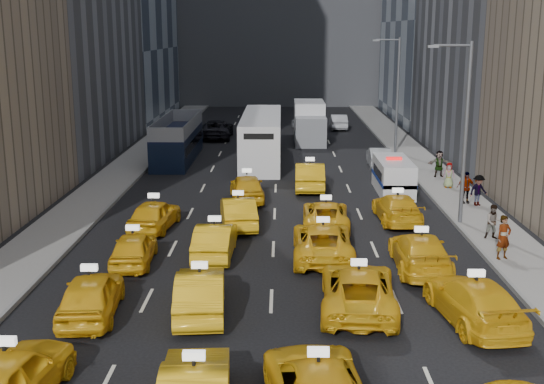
# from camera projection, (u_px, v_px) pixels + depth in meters

# --- Properties ---
(ground) EXTENTS (160.00, 160.00, 0.00)m
(ground) POSITION_uv_depth(u_px,v_px,m) (270.00, 324.00, 22.57)
(ground) COLOR black
(ground) RESTS_ON ground
(sidewalk_west) EXTENTS (3.00, 90.00, 0.15)m
(sidewalk_west) POSITION_uv_depth(u_px,v_px,m) (124.00, 170.00, 47.01)
(sidewalk_west) COLOR gray
(sidewalk_west) RESTS_ON ground
(sidewalk_east) EXTENTS (3.00, 90.00, 0.15)m
(sidewalk_east) POSITION_uv_depth(u_px,v_px,m) (429.00, 171.00, 46.73)
(sidewalk_east) COLOR gray
(sidewalk_east) RESTS_ON ground
(curb_west) EXTENTS (0.15, 90.00, 0.18)m
(curb_west) POSITION_uv_depth(u_px,v_px,m) (145.00, 170.00, 46.99)
(curb_west) COLOR slate
(curb_west) RESTS_ON ground
(curb_east) EXTENTS (0.15, 90.00, 0.18)m
(curb_east) POSITION_uv_depth(u_px,v_px,m) (408.00, 171.00, 46.75)
(curb_east) COLOR slate
(curb_east) RESTS_ON ground
(streetlight_near) EXTENTS (2.15, 0.22, 9.00)m
(streetlight_near) POSITION_uv_depth(u_px,v_px,m) (464.00, 127.00, 32.98)
(streetlight_near) COLOR #595B60
(streetlight_near) RESTS_ON ground
(streetlight_far) EXTENTS (2.15, 0.22, 9.00)m
(streetlight_far) POSITION_uv_depth(u_px,v_px,m) (396.00, 91.00, 52.44)
(streetlight_far) COLOR #595B60
(streetlight_far) RESTS_ON ground
(taxi_0) EXTENTS (2.52, 4.97, 1.62)m
(taxi_0) POSITION_uv_depth(u_px,v_px,m) (9.00, 378.00, 17.43)
(taxi_0) COLOR #EBAC13
(taxi_0) RESTS_ON ground
(taxi_4) EXTENTS (2.17, 4.62, 1.53)m
(taxi_4) POSITION_uv_depth(u_px,v_px,m) (91.00, 295.00, 23.03)
(taxi_4) COLOR #EBAC13
(taxi_4) RESTS_ON ground
(taxi_5) EXTENTS (2.00, 4.77, 1.53)m
(taxi_5) POSITION_uv_depth(u_px,v_px,m) (200.00, 292.00, 23.27)
(taxi_5) COLOR #EBAC13
(taxi_5) RESTS_ON ground
(taxi_6) EXTENTS (2.91, 5.62, 1.51)m
(taxi_6) POSITION_uv_depth(u_px,v_px,m) (358.00, 289.00, 23.59)
(taxi_6) COLOR #EBAC13
(taxi_6) RESTS_ON ground
(taxi_7) EXTENTS (2.81, 5.43, 1.51)m
(taxi_7) POSITION_uv_depth(u_px,v_px,m) (474.00, 301.00, 22.57)
(taxi_7) COLOR #EBAC13
(taxi_7) RESTS_ON ground
(taxi_8) EXTENTS (1.79, 4.08, 1.37)m
(taxi_8) POSITION_uv_depth(u_px,v_px,m) (134.00, 249.00, 28.21)
(taxi_8) COLOR #EBAC13
(taxi_8) RESTS_ON ground
(taxi_9) EXTENTS (1.64, 4.49, 1.47)m
(taxi_9) POSITION_uv_depth(u_px,v_px,m) (215.00, 240.00, 29.18)
(taxi_9) COLOR #EBAC13
(taxi_9) RESTS_ON ground
(taxi_10) EXTENTS (2.59, 5.43, 1.49)m
(taxi_10) POSITION_uv_depth(u_px,v_px,m) (323.00, 241.00, 28.95)
(taxi_10) COLOR #EBAC13
(taxi_10) RESTS_ON ground
(taxi_11) EXTENTS (2.24, 5.22, 1.50)m
(taxi_11) POSITION_uv_depth(u_px,v_px,m) (420.00, 252.00, 27.53)
(taxi_11) COLOR #EBAC13
(taxi_11) RESTS_ON ground
(taxi_12) EXTENTS (2.27, 4.53, 1.48)m
(taxi_12) POSITION_uv_depth(u_px,v_px,m) (154.00, 215.00, 33.17)
(taxi_12) COLOR #EBAC13
(taxi_12) RESTS_ON ground
(taxi_13) EXTENTS (2.21, 4.74, 1.50)m
(taxi_13) POSITION_uv_depth(u_px,v_px,m) (238.00, 212.00, 33.64)
(taxi_13) COLOR #EBAC13
(taxi_13) RESTS_ON ground
(taxi_14) EXTENTS (2.37, 4.85, 1.33)m
(taxi_14) POSITION_uv_depth(u_px,v_px,m) (326.00, 215.00, 33.44)
(taxi_14) COLOR #EBAC13
(taxi_14) RESTS_ON ground
(taxi_15) EXTENTS (2.14, 4.94, 1.42)m
(taxi_15) POSITION_uv_depth(u_px,v_px,m) (397.00, 208.00, 34.55)
(taxi_15) COLOR #EBAC13
(taxi_15) RESTS_ON ground
(taxi_16) EXTENTS (2.32, 4.70, 1.54)m
(taxi_16) POSITION_uv_depth(u_px,v_px,m) (247.00, 187.00, 38.79)
(taxi_16) COLOR #EBAC13
(taxi_16) RESTS_ON ground
(taxi_17) EXTENTS (1.87, 5.04, 1.65)m
(taxi_17) POSITION_uv_depth(u_px,v_px,m) (310.00, 176.00, 41.62)
(taxi_17) COLOR #EBAC13
(taxi_17) RESTS_ON ground
(nypd_van) EXTENTS (2.01, 5.02, 2.14)m
(nypd_van) POSITION_uv_depth(u_px,v_px,m) (393.00, 177.00, 40.75)
(nypd_van) COLOR silver
(nypd_van) RESTS_ON ground
(double_decker) EXTENTS (3.43, 11.01, 3.15)m
(double_decker) POSITION_uv_depth(u_px,v_px,m) (178.00, 139.00, 50.85)
(double_decker) COLOR black
(double_decker) RESTS_ON ground
(city_bus) EXTENTS (4.34, 13.62, 3.46)m
(city_bus) POSITION_uv_depth(u_px,v_px,m) (262.00, 138.00, 50.52)
(city_bus) COLOR silver
(city_bus) RESTS_ON ground
(box_truck) EXTENTS (3.43, 7.73, 3.42)m
(box_truck) POSITION_uv_depth(u_px,v_px,m) (310.00, 122.00, 59.29)
(box_truck) COLOR silver
(box_truck) RESTS_ON ground
(misc_car_0) EXTENTS (1.61, 4.27, 1.39)m
(misc_car_0) POSITION_uv_depth(u_px,v_px,m) (379.00, 157.00, 48.51)
(misc_car_0) COLOR #A5A9AD
(misc_car_0) RESTS_ON ground
(misc_car_1) EXTENTS (2.81, 5.99, 1.66)m
(misc_car_1) POSITION_uv_depth(u_px,v_px,m) (216.00, 129.00, 61.33)
(misc_car_1) COLOR black
(misc_car_1) RESTS_ON ground
(misc_car_2) EXTENTS (2.87, 5.74, 1.60)m
(misc_car_2) POSITION_uv_depth(u_px,v_px,m) (306.00, 122.00, 65.94)
(misc_car_2) COLOR slate
(misc_car_2) RESTS_ON ground
(misc_car_3) EXTENTS (2.30, 4.95, 1.64)m
(misc_car_3) POSITION_uv_depth(u_px,v_px,m) (255.00, 122.00, 66.44)
(misc_car_3) COLOR black
(misc_car_3) RESTS_ON ground
(misc_car_4) EXTENTS (1.61, 4.48, 1.47)m
(misc_car_4) POSITION_uv_depth(u_px,v_px,m) (339.00, 122.00, 67.03)
(misc_car_4) COLOR #B0B3B8
(misc_car_4) RESTS_ON ground
(pedestrian_0) EXTENTS (0.80, 0.67, 1.87)m
(pedestrian_0) POSITION_uv_depth(u_px,v_px,m) (504.00, 237.00, 28.38)
(pedestrian_0) COLOR gray
(pedestrian_0) RESTS_ON sidewalk_east
(pedestrian_1) EXTENTS (0.81, 0.48, 1.61)m
(pedestrian_1) POSITION_uv_depth(u_px,v_px,m) (494.00, 222.00, 31.15)
(pedestrian_1) COLOR gray
(pedestrian_1) RESTS_ON sidewalk_east
(pedestrian_2) EXTENTS (1.19, 0.84, 1.70)m
(pedestrian_2) POSITION_uv_depth(u_px,v_px,m) (478.00, 190.00, 37.10)
(pedestrian_2) COLOR gray
(pedestrian_2) RESTS_ON sidewalk_east
(pedestrian_3) EXTENTS (1.08, 0.58, 1.77)m
(pedestrian_3) POSITION_uv_depth(u_px,v_px,m) (466.00, 187.00, 37.62)
(pedestrian_3) COLOR gray
(pedestrian_3) RESTS_ON sidewalk_east
(pedestrian_4) EXTENTS (0.83, 0.59, 1.53)m
(pedestrian_4) POSITION_uv_depth(u_px,v_px,m) (449.00, 175.00, 41.38)
(pedestrian_4) COLOR gray
(pedestrian_4) RESTS_ON sidewalk_east
(pedestrian_5) EXTENTS (1.63, 0.59, 1.72)m
(pedestrian_5) POSITION_uv_depth(u_px,v_px,m) (439.00, 164.00, 44.44)
(pedestrian_5) COLOR gray
(pedestrian_5) RESTS_ON sidewalk_east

